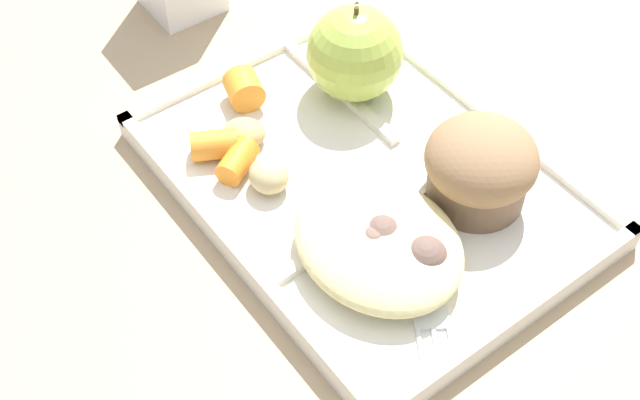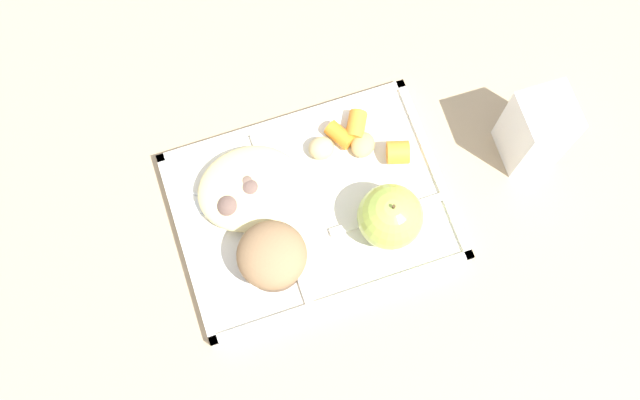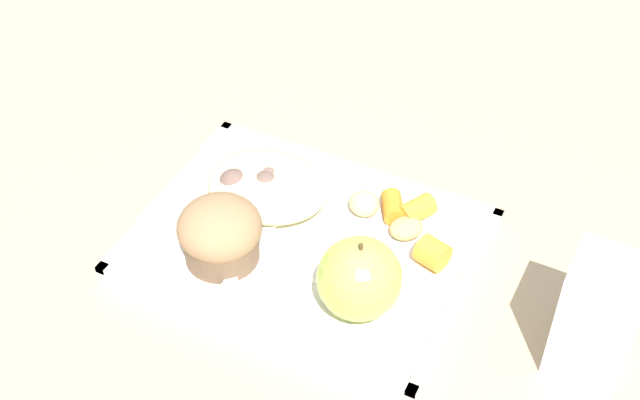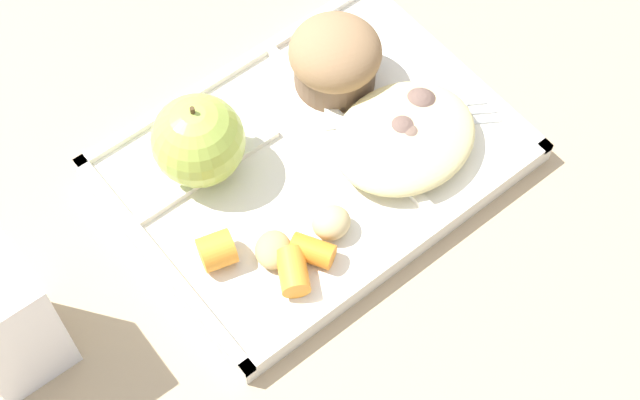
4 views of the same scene
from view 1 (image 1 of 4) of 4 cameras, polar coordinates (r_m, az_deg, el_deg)
The scene contains 14 objects.
ground at distance 0.61m, azimuth 2.98°, elevation 0.80°, with size 6.00×6.00×0.00m, color tan.
lunch_tray at distance 0.60m, azimuth 3.02°, elevation 1.32°, with size 0.30×0.23×0.02m.
green_apple at distance 0.63m, azimuth 2.35°, elevation 9.84°, with size 0.07×0.07×0.08m.
bran_muffin at distance 0.57m, azimuth 10.74°, elevation 2.24°, with size 0.08×0.08×0.06m.
carrot_slice_near_corner at distance 0.64m, azimuth -5.14°, elevation 7.47°, with size 0.03×0.03×0.03m, color orange.
carrot_slice_tilted at distance 0.59m, azimuth -5.58°, elevation 2.63°, with size 0.02×0.02×0.03m, color orange.
carrot_slice_edge at distance 0.60m, azimuth -7.12°, elevation 3.71°, with size 0.02×0.02×0.03m, color orange.
potato_chunk_corner at distance 0.58m, azimuth -3.47°, elevation 1.67°, with size 0.03×0.03×0.02m, color tan.
potato_chunk_large at distance 0.61m, azimuth -5.15°, elevation 4.53°, with size 0.03×0.03×0.02m, color tan.
egg_noodle_pile at distance 0.54m, azimuth 3.94°, elevation -2.87°, with size 0.12×0.10×0.03m, color beige.
meatball_side at distance 0.54m, azimuth 4.18°, elevation -2.61°, with size 0.03×0.03×0.03m, color brown.
meatball_back at distance 0.53m, azimuth 7.04°, elevation -4.03°, with size 0.03×0.03×0.03m, color brown.
meatball_center at distance 0.54m, azimuth 3.61°, elevation -3.11°, with size 0.03×0.03×0.03m, color #755B4C.
plastic_fork at distance 0.54m, azimuth 7.05°, elevation -5.50°, with size 0.13×0.09×0.00m.
Camera 1 is at (0.30, -0.26, 0.46)m, focal length 47.48 mm.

